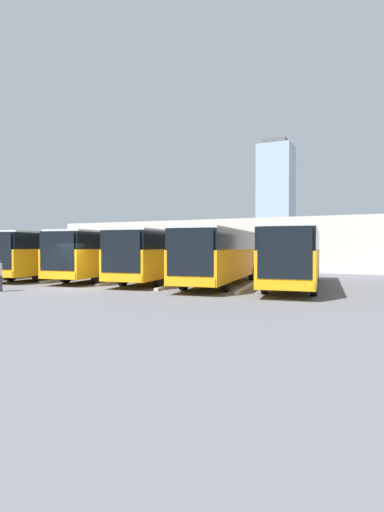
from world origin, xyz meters
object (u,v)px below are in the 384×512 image
object	(u,v)px
bus_0	(295,255)
bus_4	(60,253)
bus_3	(112,253)
bus_5	(20,252)
bus_1	(222,254)
bus_2	(165,253)

from	to	relation	value
bus_0	bus_4	size ratio (longest dim) A/B	1.00
bus_3	bus_5	distance (m)	8.69
bus_1	bus_3	bearing A→B (deg)	-10.53
bus_0	bus_5	world-z (taller)	same
bus_2	bus_5	distance (m)	13.02
bus_3	bus_4	world-z (taller)	same
bus_1	bus_4	bearing A→B (deg)	-7.01
bus_2	bus_5	xyz separation A→B (m)	(13.00, 0.66, 0.00)
bus_2	bus_4	xyz separation A→B (m)	(8.67, 0.70, 0.00)
bus_4	bus_5	bearing A→B (deg)	-8.15
bus_2	bus_5	world-z (taller)	same
bus_0	bus_2	distance (m)	8.67
bus_0	bus_5	bearing A→B (deg)	-6.61
bus_2	bus_3	distance (m)	4.34
bus_1	bus_3	world-z (taller)	same
bus_3	bus_4	size ratio (longest dim) A/B	1.00
bus_4	bus_5	xyz separation A→B (m)	(4.33, -0.04, 0.00)
bus_3	bus_4	distance (m)	4.37
bus_2	bus_5	size ratio (longest dim) A/B	1.00
bus_0	bus_5	distance (m)	21.67
bus_0	bus_1	world-z (taller)	same
bus_3	bus_5	xyz separation A→B (m)	(8.67, 0.54, 0.00)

